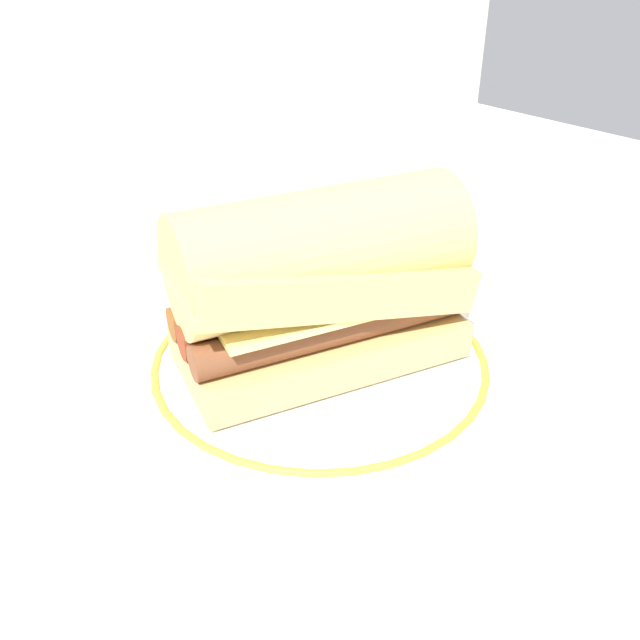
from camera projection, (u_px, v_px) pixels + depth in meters
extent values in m
plane|color=silver|center=(304.00, 391.00, 0.49)|extent=(1.50, 1.50, 0.00)
cylinder|color=white|center=(320.00, 365.00, 0.51)|extent=(0.27, 0.27, 0.01)
torus|color=#B29333|center=(320.00, 358.00, 0.51)|extent=(0.24, 0.24, 0.01)
cube|color=#DFB569|center=(320.00, 340.00, 0.50)|extent=(0.22, 0.15, 0.03)
cylinder|color=brown|center=(336.00, 328.00, 0.47)|extent=(0.20, 0.08, 0.02)
cylinder|color=maroon|center=(320.00, 310.00, 0.48)|extent=(0.20, 0.08, 0.02)
cylinder|color=brown|center=(305.00, 294.00, 0.50)|extent=(0.20, 0.08, 0.02)
cube|color=#EAD67A|center=(320.00, 292.00, 0.48)|extent=(0.18, 0.13, 0.01)
cube|color=#D9BB69|center=(320.00, 270.00, 0.47)|extent=(0.22, 0.15, 0.06)
cylinder|color=#DEB566|center=(320.00, 250.00, 0.46)|extent=(0.21, 0.14, 0.08)
cylinder|color=silver|center=(460.00, 219.00, 0.64)|extent=(0.07, 0.07, 0.09)
cylinder|color=gold|center=(458.00, 236.00, 0.64)|extent=(0.06, 0.06, 0.06)
cube|color=silver|center=(146.00, 243.00, 0.70)|extent=(0.03, 0.09, 0.01)
cube|color=black|center=(179.00, 265.00, 0.65)|extent=(0.02, 0.06, 0.01)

